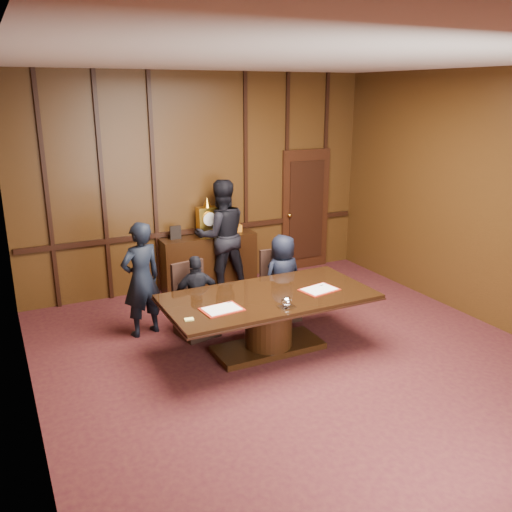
{
  "coord_description": "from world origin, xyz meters",
  "views": [
    {
      "loc": [
        -3.16,
        -4.84,
        3.19
      ],
      "look_at": [
        -0.03,
        1.42,
        1.05
      ],
      "focal_mm": 38.0,
      "sensor_mm": 36.0,
      "label": 1
    }
  ],
  "objects_px": {
    "signatory_right": "(283,278)",
    "witness_left": "(141,279)",
    "sideboard": "(209,259)",
    "signatory_left": "(197,297)",
    "witness_right": "(221,235)",
    "conference_table": "(268,313)"
  },
  "relations": [
    {
      "from": "signatory_right",
      "to": "witness_left",
      "type": "distance_m",
      "value": 1.98
    },
    {
      "from": "sideboard",
      "to": "signatory_left",
      "type": "height_order",
      "value": "sideboard"
    },
    {
      "from": "signatory_left",
      "to": "witness_right",
      "type": "bearing_deg",
      "value": -114.08
    },
    {
      "from": "conference_table",
      "to": "witness_left",
      "type": "relative_size",
      "value": 1.67
    },
    {
      "from": "signatory_right",
      "to": "witness_left",
      "type": "height_order",
      "value": "witness_left"
    },
    {
      "from": "witness_right",
      "to": "signatory_left",
      "type": "bearing_deg",
      "value": 62.22
    },
    {
      "from": "signatory_left",
      "to": "witness_left",
      "type": "distance_m",
      "value": 0.78
    },
    {
      "from": "signatory_left",
      "to": "signatory_right",
      "type": "height_order",
      "value": "signatory_right"
    },
    {
      "from": "sideboard",
      "to": "signatory_right",
      "type": "xyz_separation_m",
      "value": [
        0.45,
        -1.74,
        0.15
      ]
    },
    {
      "from": "witness_left",
      "to": "witness_right",
      "type": "height_order",
      "value": "witness_right"
    },
    {
      "from": "witness_right",
      "to": "signatory_right",
      "type": "bearing_deg",
      "value": 105.07
    },
    {
      "from": "sideboard",
      "to": "witness_right",
      "type": "xyz_separation_m",
      "value": [
        0.17,
        -0.16,
        0.44
      ]
    },
    {
      "from": "sideboard",
      "to": "signatory_left",
      "type": "relative_size",
      "value": 1.41
    },
    {
      "from": "sideboard",
      "to": "signatory_right",
      "type": "relative_size",
      "value": 1.27
    },
    {
      "from": "sideboard",
      "to": "signatory_left",
      "type": "bearing_deg",
      "value": -116.12
    },
    {
      "from": "sideboard",
      "to": "conference_table",
      "type": "xyz_separation_m",
      "value": [
        -0.2,
        -2.54,
        0.02
      ]
    },
    {
      "from": "conference_table",
      "to": "signatory_right",
      "type": "relative_size",
      "value": 2.07
    },
    {
      "from": "sideboard",
      "to": "witness_right",
      "type": "bearing_deg",
      "value": -42.97
    },
    {
      "from": "sideboard",
      "to": "witness_left",
      "type": "bearing_deg",
      "value": -138.04
    },
    {
      "from": "signatory_left",
      "to": "signatory_right",
      "type": "xyz_separation_m",
      "value": [
        1.3,
        0.0,
        0.06
      ]
    },
    {
      "from": "conference_table",
      "to": "signatory_right",
      "type": "bearing_deg",
      "value": 50.91
    },
    {
      "from": "sideboard",
      "to": "witness_left",
      "type": "relative_size",
      "value": 1.02
    }
  ]
}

